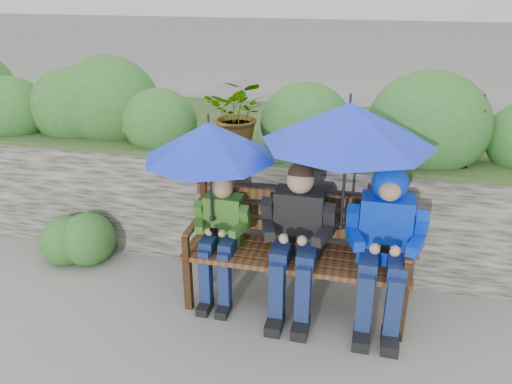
% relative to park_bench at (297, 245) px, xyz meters
% --- Properties ---
extents(ground, '(60.00, 60.00, 0.00)m').
position_rel_park_bench_xyz_m(ground, '(-0.31, -0.16, -0.51)').
color(ground, gray).
rests_on(ground, ground).
extents(garden_backdrop, '(8.03, 2.88, 1.81)m').
position_rel_park_bench_xyz_m(garden_backdrop, '(-0.37, 1.42, 0.14)').
color(garden_backdrop, '#3A362C').
rests_on(garden_backdrop, ground).
extents(park_bench, '(1.71, 0.50, 0.91)m').
position_rel_park_bench_xyz_m(park_bench, '(0.00, 0.00, 0.00)').
color(park_bench, '#321F0F').
rests_on(park_bench, ground).
extents(boy_left, '(0.43, 0.50, 1.03)m').
position_rel_park_bench_xyz_m(boy_left, '(-0.59, -0.07, 0.08)').
color(boy_left, '#366C23').
rests_on(boy_left, ground).
extents(boy_middle, '(0.55, 0.63, 1.18)m').
position_rel_park_bench_xyz_m(boy_middle, '(0.00, -0.09, 0.14)').
color(boy_middle, black).
rests_on(boy_middle, ground).
extents(boy_right, '(0.56, 0.68, 1.21)m').
position_rel_park_bench_xyz_m(boy_right, '(0.64, -0.07, 0.20)').
color(boy_right, '#002DCB').
rests_on(boy_right, ground).
extents(umbrella_left, '(0.98, 0.98, 0.84)m').
position_rel_park_bench_xyz_m(umbrella_left, '(-0.65, -0.09, 0.82)').
color(umbrella_left, '#1833F2').
rests_on(umbrella_left, ground).
extents(umbrella_right, '(1.20, 1.20, 1.00)m').
position_rel_park_bench_xyz_m(umbrella_right, '(0.32, -0.03, 0.99)').
color(umbrella_right, '#1833F2').
rests_on(umbrella_right, ground).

